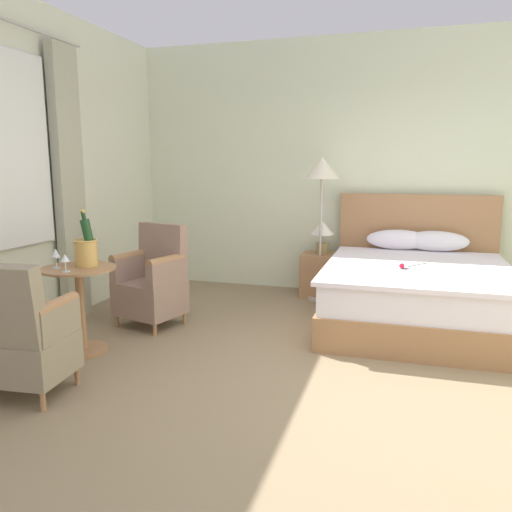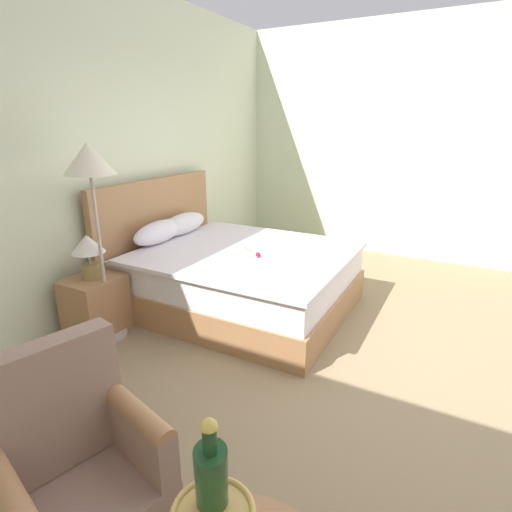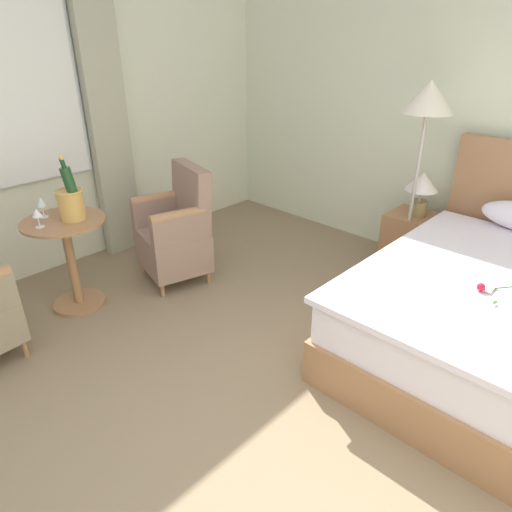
{
  "view_description": "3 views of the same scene",
  "coord_description": "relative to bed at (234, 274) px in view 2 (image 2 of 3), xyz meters",
  "views": [
    {
      "loc": [
        0.35,
        -3.29,
        1.56
      ],
      "look_at": [
        -0.86,
        0.75,
        0.79
      ],
      "focal_mm": 35.0,
      "sensor_mm": 36.0,
      "label": 1
    },
    {
      "loc": [
        -2.73,
        -0.2,
        1.79
      ],
      "look_at": [
        -0.61,
        0.94,
        0.99
      ],
      "focal_mm": 28.0,
      "sensor_mm": 36.0,
      "label": 2
    },
    {
      "loc": [
        0.97,
        -1.14,
        2.0
      ],
      "look_at": [
        -0.86,
        0.8,
        0.66
      ],
      "focal_mm": 32.0,
      "sensor_mm": 36.0,
      "label": 3
    }
  ],
  "objects": [
    {
      "name": "wall_far_side",
      "position": [
        2.56,
        -1.79,
        1.19
      ],
      "size": [
        0.12,
        5.87,
        3.07
      ],
      "color": "beige",
      "rests_on": "ground"
    },
    {
      "name": "nightstand",
      "position": [
        -1.07,
        0.78,
        -0.08
      ],
      "size": [
        0.49,
        0.4,
        0.52
      ],
      "color": "#A5734B",
      "rests_on": "ground"
    },
    {
      "name": "bed",
      "position": [
        0.0,
        0.0,
        0.0
      ],
      "size": [
        1.77,
        2.13,
        1.23
      ],
      "color": "#A5734B",
      "rests_on": "ground"
    },
    {
      "name": "bedside_lamp",
      "position": [
        -1.07,
        0.78,
        0.44
      ],
      "size": [
        0.28,
        0.28,
        0.39
      ],
      "color": "olive",
      "rests_on": "nightstand"
    },
    {
      "name": "armchair_by_window",
      "position": [
        -2.49,
        -0.79,
        0.09
      ],
      "size": [
        0.69,
        0.66,
        1.0
      ],
      "color": "#A5734B",
      "rests_on": "ground"
    },
    {
      "name": "floor_lamp_brass",
      "position": [
        -1.07,
        0.63,
        1.09
      ],
      "size": [
        0.4,
        0.4,
        1.66
      ],
      "color": "#BCB1A9",
      "rests_on": "ground"
    },
    {
      "name": "ground_plane",
      "position": [
        -0.49,
        -1.79,
        -0.34
      ],
      "size": [
        7.47,
        7.47,
        0.0
      ],
      "primitive_type": "plane",
      "color": "#8C7657"
    },
    {
      "name": "wall_headboard_side",
      "position": [
        -0.49,
        1.14,
        1.19
      ],
      "size": [
        6.09,
        0.12,
        3.07
      ],
      "color": "silver",
      "rests_on": "ground"
    }
  ]
}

